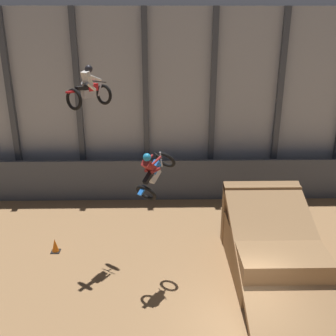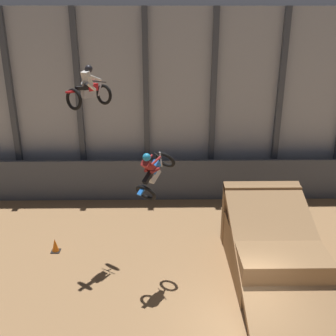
{
  "view_description": "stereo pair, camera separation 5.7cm",
  "coord_description": "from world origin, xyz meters",
  "px_view_note": "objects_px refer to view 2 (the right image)",
  "views": [
    {
      "loc": [
        -2.63,
        -9.47,
        8.77
      ],
      "look_at": [
        -2.36,
        4.81,
        3.44
      ],
      "focal_mm": 42.0,
      "sensor_mm": 36.0,
      "label": 1
    },
    {
      "loc": [
        -2.58,
        -9.47,
        8.77
      ],
      "look_at": [
        -2.36,
        4.81,
        3.44
      ],
      "focal_mm": 42.0,
      "sensor_mm": 36.0,
      "label": 2
    }
  ],
  "objects_px": {
    "dirt_ramp": "(270,245)",
    "rider_bike_right_air": "(153,172)",
    "rider_bike_left_air": "(89,90)",
    "traffic_cone_near_ramp": "(55,245)"
  },
  "relations": [
    {
      "from": "rider_bike_right_air",
      "to": "rider_bike_left_air",
      "type": "bearing_deg",
      "value": 176.85
    },
    {
      "from": "rider_bike_left_air",
      "to": "traffic_cone_near_ramp",
      "type": "bearing_deg",
      "value": -152.35
    },
    {
      "from": "rider_bike_right_air",
      "to": "traffic_cone_near_ramp",
      "type": "xyz_separation_m",
      "value": [
        -4.07,
        1.92,
        -3.9
      ]
    },
    {
      "from": "rider_bike_left_air",
      "to": "rider_bike_right_air",
      "type": "bearing_deg",
      "value": 0.43
    },
    {
      "from": "rider_bike_left_air",
      "to": "traffic_cone_near_ramp",
      "type": "height_order",
      "value": "rider_bike_left_air"
    },
    {
      "from": "dirt_ramp",
      "to": "rider_bike_left_air",
      "type": "xyz_separation_m",
      "value": [
        -6.54,
        0.85,
        5.66
      ]
    },
    {
      "from": "rider_bike_left_air",
      "to": "traffic_cone_near_ramp",
      "type": "distance_m",
      "value": 6.57
    },
    {
      "from": "rider_bike_right_air",
      "to": "dirt_ramp",
      "type": "bearing_deg",
      "value": 43.36
    },
    {
      "from": "dirt_ramp",
      "to": "rider_bike_right_air",
      "type": "distance_m",
      "value": 5.48
    },
    {
      "from": "rider_bike_right_air",
      "to": "traffic_cone_near_ramp",
      "type": "bearing_deg",
      "value": -172.13
    }
  ]
}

